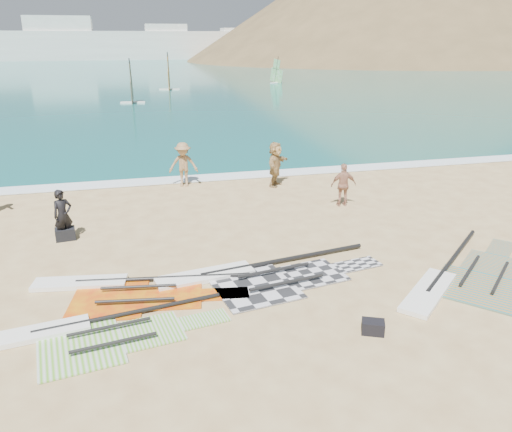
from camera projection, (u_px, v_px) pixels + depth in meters
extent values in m
plane|color=tan|center=(273.00, 312.00, 11.93)|extent=(300.00, 300.00, 0.00)
cube|color=#0D575F|center=(135.00, 63.00, 132.38)|extent=(300.00, 240.00, 0.06)
cube|color=white|center=(199.00, 179.00, 23.16)|extent=(300.00, 1.20, 0.04)
cube|color=white|center=(61.00, 46.00, 142.81)|extent=(160.00, 8.00, 8.00)
cube|color=white|center=(60.00, 38.00, 142.14)|extent=(18.00, 7.00, 12.00)
cube|color=white|center=(167.00, 42.00, 149.43)|extent=(12.00, 7.00, 10.00)
cube|color=white|center=(248.00, 43.00, 155.40)|extent=(16.00, 7.00, 9.00)
cube|color=white|center=(308.00, 40.00, 159.70)|extent=(10.00, 7.00, 11.00)
cone|color=brown|center=(424.00, 60.00, 150.27)|extent=(143.00, 143.00, 45.00)
cone|color=brown|center=(500.00, 57.00, 167.51)|extent=(70.00, 70.00, 28.00)
cube|color=#27282A|center=(253.00, 286.00, 13.13)|extent=(2.36, 2.54, 0.04)
cube|color=#27282A|center=(313.00, 274.00, 13.80)|extent=(1.79, 1.69, 0.04)
cube|color=#27282A|center=(357.00, 265.00, 14.35)|extent=(1.44, 0.88, 0.04)
cylinder|color=black|center=(286.00, 259.00, 14.52)|extent=(5.11, 0.96, 0.12)
cylinder|color=black|center=(274.00, 270.00, 13.71)|extent=(2.12, 0.44, 0.09)
cylinder|color=black|center=(287.00, 282.00, 13.04)|extent=(2.12, 0.44, 0.09)
cube|color=white|center=(205.00, 276.00, 13.60)|extent=(2.78, 1.16, 0.12)
cube|color=#64B929|center=(80.00, 347.00, 10.54)|extent=(1.98, 2.14, 0.04)
cube|color=#64B929|center=(151.00, 331.00, 11.10)|extent=(1.50, 1.43, 0.04)
cube|color=#64B929|center=(204.00, 320.00, 11.56)|extent=(1.21, 0.74, 0.04)
cylinder|color=black|center=(131.00, 313.00, 11.71)|extent=(4.32, 0.79, 0.10)
cylinder|color=black|center=(109.00, 327.00, 11.02)|extent=(1.79, 0.36, 0.08)
cylinder|color=black|center=(114.00, 343.00, 10.45)|extent=(1.79, 0.36, 0.08)
cube|color=white|center=(36.00, 334.00, 10.94)|extent=(2.34, 0.97, 0.12)
cube|color=orange|center=(478.00, 289.00, 12.99)|extent=(2.95, 2.97, 0.04)
cube|color=orange|center=(491.00, 265.00, 14.36)|extent=(2.11, 2.10, 0.04)
cube|color=orange|center=(501.00, 248.00, 15.48)|extent=(1.43, 1.37, 0.04)
cylinder|color=black|center=(453.00, 258.00, 14.61)|extent=(3.90, 3.45, 0.12)
cylinder|color=black|center=(470.00, 270.00, 13.75)|extent=(1.64, 1.45, 0.09)
cylinder|color=black|center=(500.00, 277.00, 13.34)|extent=(1.64, 1.45, 0.09)
cube|color=white|center=(428.00, 292.00, 12.73)|extent=(2.47, 2.29, 0.12)
cube|color=red|center=(109.00, 300.00, 12.45)|extent=(2.09, 2.26, 0.04)
cube|color=red|center=(174.00, 297.00, 12.60)|extent=(1.59, 1.50, 0.04)
cube|color=red|center=(225.00, 294.00, 12.71)|extent=(1.28, 0.78, 0.04)
cylinder|color=black|center=(164.00, 278.00, 13.39)|extent=(4.58, 0.81, 0.11)
cylinder|color=black|center=(139.00, 287.00, 12.80)|extent=(1.90, 0.37, 0.08)
cylinder|color=black|center=(135.00, 300.00, 12.14)|extent=(1.90, 0.37, 0.08)
cube|color=white|center=(80.00, 283.00, 13.20)|extent=(2.48, 1.01, 0.12)
cube|color=black|center=(65.00, 234.00, 16.16)|extent=(0.66, 0.52, 0.39)
cube|color=black|center=(373.00, 327.00, 11.04)|extent=(0.59, 0.52, 0.30)
imported|color=black|center=(63.00, 215.00, 15.90)|extent=(0.74, 0.65, 1.69)
imported|color=#957049|center=(183.00, 164.00, 21.78)|extent=(1.34, 0.90, 1.94)
imported|color=tan|center=(344.00, 185.00, 19.21)|extent=(1.03, 0.53, 1.68)
imported|color=tan|center=(275.00, 164.00, 21.77)|extent=(1.55, 1.82, 1.97)
cube|color=white|center=(133.00, 102.00, 49.77)|extent=(2.45, 0.89, 0.14)
cube|color=#ED3E0E|center=(132.00, 90.00, 49.37)|extent=(0.29, 2.94, 2.62)
cube|color=#ED3E0E|center=(130.00, 72.00, 48.77)|extent=(0.19, 1.66, 1.82)
cylinder|color=black|center=(131.00, 80.00, 49.04)|extent=(0.17, 0.83, 4.15)
cube|color=white|center=(170.00, 89.00, 62.34)|extent=(2.60, 1.08, 0.15)
cube|color=red|center=(169.00, 79.00, 61.92)|extent=(0.50, 3.07, 2.75)
cube|color=red|center=(168.00, 63.00, 61.28)|extent=(0.31, 1.73, 1.91)
cylinder|color=black|center=(168.00, 70.00, 61.57)|extent=(0.23, 0.88, 4.37)
cube|color=white|center=(276.00, 83.00, 71.68)|extent=(2.06, 1.57, 0.12)
cube|color=green|center=(276.00, 76.00, 71.34)|extent=(1.35, 2.18, 2.23)
cube|color=green|center=(277.00, 64.00, 70.83)|extent=(0.78, 1.24, 1.55)
cylinder|color=black|center=(277.00, 69.00, 71.06)|extent=(0.44, 0.65, 3.54)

